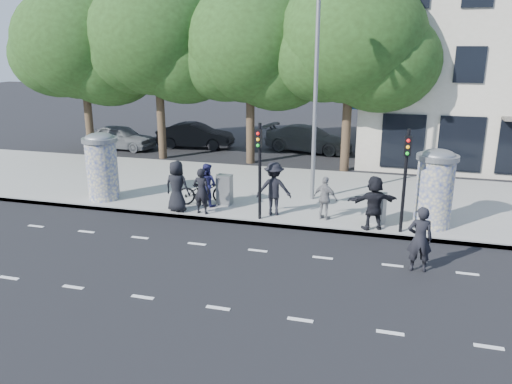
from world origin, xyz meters
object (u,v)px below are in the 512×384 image
(cabinet_right, at_px, (377,208))
(ped_b, at_px, (202,191))
(ad_column_left, at_px, (102,165))
(car_left, at_px, (121,137))
(car_right, at_px, (308,138))
(car_mid, at_px, (195,136))
(ad_column_right, at_px, (435,187))
(bicycle, at_px, (204,190))
(ped_c, at_px, (207,185))
(ped_f, at_px, (374,203))
(ped_e, at_px, (325,198))
(man_road, at_px, (420,239))
(street_lamp, at_px, (316,80))
(cabinet_left, at_px, (225,190))
(traffic_pole_far, at_px, (406,171))
(ped_d, at_px, (274,189))
(ped_a, at_px, (177,186))
(traffic_pole_near, at_px, (259,162))

(cabinet_right, bearing_deg, ped_b, -154.97)
(ad_column_left, distance_m, car_left, 10.82)
(ped_b, height_order, car_right, ped_b)
(ad_column_left, relative_size, car_mid, 0.58)
(ped_b, distance_m, car_left, 13.85)
(ad_column_right, xyz_separation_m, bicycle, (-8.32, 0.22, -0.85))
(ad_column_right, bearing_deg, ad_column_left, -179.08)
(car_mid, height_order, car_right, car_right)
(ped_c, bearing_deg, bicycle, -15.80)
(ad_column_right, height_order, bicycle, ad_column_right)
(ped_f, distance_m, bicycle, 6.51)
(car_mid, bearing_deg, ped_c, -160.72)
(car_mid, bearing_deg, ped_e, -145.07)
(man_road, height_order, cabinet_right, man_road)
(ad_column_left, height_order, ad_column_right, same)
(street_lamp, height_order, cabinet_left, street_lamp)
(ad_column_right, xyz_separation_m, ped_b, (-7.98, -0.85, -0.54))
(traffic_pole_far, distance_m, cabinet_left, 6.82)
(ped_d, bearing_deg, ped_a, -1.73)
(street_lamp, xyz_separation_m, car_left, (-12.83, 7.52, -4.07))
(ped_e, height_order, cabinet_right, ped_e)
(man_road, bearing_deg, street_lamp, -60.97)
(ad_column_right, relative_size, ped_d, 1.37)
(street_lamp, height_order, cabinet_right, street_lamp)
(cabinet_left, bearing_deg, man_road, -27.03)
(traffic_pole_near, xyz_separation_m, cabinet_right, (4.00, 0.73, -1.53))
(traffic_pole_far, xyz_separation_m, cabinet_right, (-0.80, 0.73, -1.53))
(ped_b, relative_size, man_road, 0.90)
(ped_f, relative_size, car_left, 0.43)
(street_lamp, relative_size, ped_f, 4.38)
(cabinet_right, xyz_separation_m, car_right, (-4.47, 12.06, 0.06))
(ped_c, relative_size, ped_f, 0.90)
(bicycle, bearing_deg, ped_d, -125.67)
(ped_e, distance_m, ped_f, 1.76)
(ped_e, xyz_separation_m, bicycle, (-4.73, 0.53, -0.23))
(traffic_pole_near, distance_m, car_left, 15.50)
(ped_d, bearing_deg, bicycle, -20.83)
(street_lamp, xyz_separation_m, man_road, (3.86, -5.38, -3.86))
(ped_c, xyz_separation_m, cabinet_left, (0.60, 0.30, -0.24))
(street_lamp, relative_size, ped_b, 4.73)
(car_left, xyz_separation_m, car_mid, (4.18, 1.54, 0.03))
(traffic_pole_near, height_order, man_road, traffic_pole_near)
(ped_d, bearing_deg, car_left, -50.62)
(ped_a, distance_m, ped_e, 5.38)
(traffic_pole_far, bearing_deg, ped_f, 174.78)
(ad_column_left, bearing_deg, ped_f, -3.40)
(traffic_pole_far, distance_m, ped_a, 8.02)
(ad_column_right, relative_size, traffic_pole_far, 0.78)
(cabinet_right, relative_size, car_mid, 0.24)
(ad_column_left, height_order, ped_b, ad_column_left)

